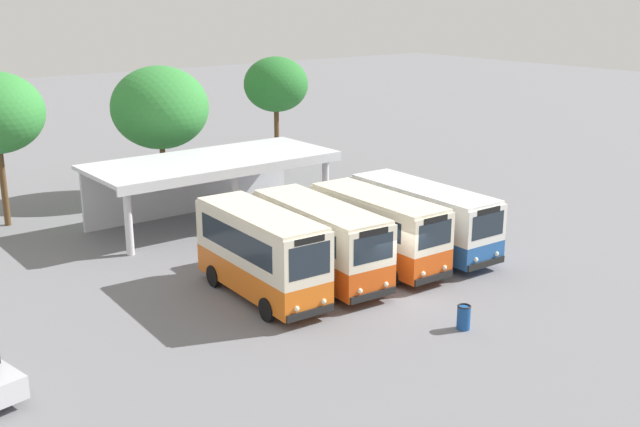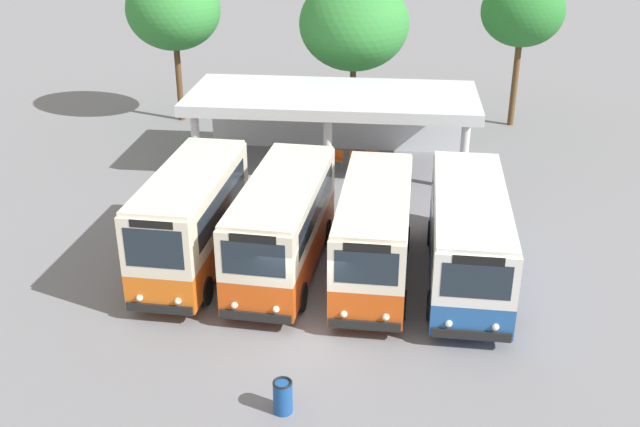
{
  "view_description": "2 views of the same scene",
  "coord_description": "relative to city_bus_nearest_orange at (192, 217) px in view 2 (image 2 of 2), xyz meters",
  "views": [
    {
      "loc": [
        -19.41,
        -20.37,
        11.54
      ],
      "look_at": [
        1.9,
        7.19,
        1.45
      ],
      "focal_mm": 43.02,
      "sensor_mm": 36.0,
      "label": 1
    },
    {
      "loc": [
        2.39,
        -18.05,
        12.15
      ],
      "look_at": [
        -0.1,
        5.38,
        1.24
      ],
      "focal_mm": 41.51,
      "sensor_mm": 36.0,
      "label": 2
    }
  ],
  "objects": [
    {
      "name": "ground_plane",
      "position": [
        4.08,
        -3.2,
        -1.91
      ],
      "size": [
        180.0,
        180.0,
        0.0
      ],
      "primitive_type": "plane",
      "color": "slate"
    },
    {
      "name": "city_bus_nearest_orange",
      "position": [
        0.0,
        0.0,
        0.0
      ],
      "size": [
        2.47,
        6.94,
        3.49
      ],
      "color": "black",
      "rests_on": "ground"
    },
    {
      "name": "city_bus_second_in_row",
      "position": [
        2.98,
        0.15,
        -0.12
      ],
      "size": [
        2.75,
        7.53,
        3.24
      ],
      "color": "black",
      "rests_on": "ground"
    },
    {
      "name": "city_bus_middle_cream",
      "position": [
        5.96,
        -0.09,
        -0.15
      ],
      "size": [
        2.42,
        7.17,
        3.19
      ],
      "color": "black",
      "rests_on": "ground"
    },
    {
      "name": "city_bus_fourth_amber",
      "position": [
        8.94,
        0.15,
        -0.21
      ],
      "size": [
        2.59,
        8.03,
        3.06
      ],
      "color": "black",
      "rests_on": "ground"
    },
    {
      "name": "terminal_canopy",
      "position": [
        3.71,
        10.71,
        0.72
      ],
      "size": [
        12.6,
        5.46,
        3.4
      ],
      "color": "silver",
      "rests_on": "ground"
    },
    {
      "name": "waiting_chair_end_by_column",
      "position": [
        3.3,
        9.82,
        -1.39
      ],
      "size": [
        0.45,
        0.45,
        0.86
      ],
      "color": "slate",
      "rests_on": "ground"
    },
    {
      "name": "waiting_chair_second_from_end",
      "position": [
        4.01,
        9.73,
        -1.39
      ],
      "size": [
        0.45,
        0.45,
        0.86
      ],
      "color": "slate",
      "rests_on": "ground"
    },
    {
      "name": "waiting_chair_middle_seat",
      "position": [
        4.73,
        9.73,
        -1.39
      ],
      "size": [
        0.45,
        0.45,
        0.86
      ],
      "color": "slate",
      "rests_on": "ground"
    },
    {
      "name": "waiting_chair_fourth_seat",
      "position": [
        5.44,
        9.83,
        -1.39
      ],
      "size": [
        0.45,
        0.45,
        0.86
      ],
      "color": "slate",
      "rests_on": "ground"
    },
    {
      "name": "roadside_tree_behind_canopy",
      "position": [
        4.18,
        16.66,
        3.26
      ],
      "size": [
        5.57,
        5.57,
        7.55
      ],
      "color": "brown",
      "rests_on": "ground"
    },
    {
      "name": "roadside_tree_east_of_canopy",
      "position": [
        12.53,
        17.06,
        3.94
      ],
      "size": [
        4.12,
        4.12,
        7.63
      ],
      "color": "brown",
      "rests_on": "ground"
    },
    {
      "name": "roadside_tree_west_of_canopy",
      "position": [
        -4.98,
        16.09,
        3.87
      ],
      "size": [
        4.78,
        4.78,
        7.84
      ],
      "color": "brown",
      "rests_on": "ground"
    },
    {
      "name": "litter_bin_apron",
      "position": [
        4.03,
        -6.87,
        -1.46
      ],
      "size": [
        0.49,
        0.49,
        0.9
      ],
      "color": "#19478C",
      "rests_on": "ground"
    }
  ]
}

